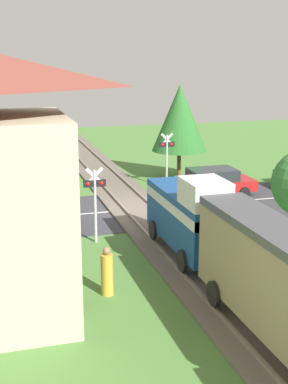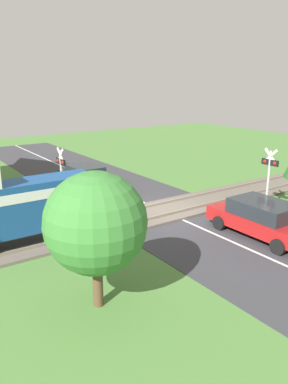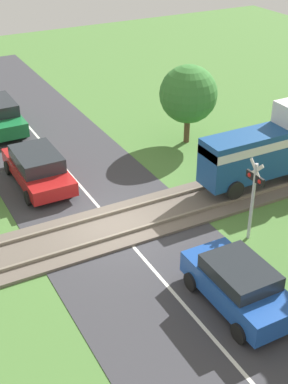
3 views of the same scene
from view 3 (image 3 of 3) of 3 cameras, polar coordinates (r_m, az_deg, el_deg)
ground_plane at (r=19.96m, az=-3.00°, el=-3.78°), size 60.00×60.00×0.00m
road_surface at (r=19.95m, az=-3.00°, el=-3.76°), size 48.00×6.40×0.02m
track_bed at (r=19.92m, az=-3.00°, el=-3.62°), size 2.80×48.00×0.24m
car_near_crossing at (r=22.85m, az=-11.28°, el=2.62°), size 4.49×2.03×1.47m
car_far_side at (r=16.37m, az=10.07°, el=-9.66°), size 3.84×1.90×1.48m
crossing_signal_east_approach at (r=18.70m, az=11.63°, el=0.23°), size 0.90×0.18×3.11m
tree_roadside_hedge at (r=25.66m, az=4.76°, el=10.36°), size 2.76×2.76×3.84m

